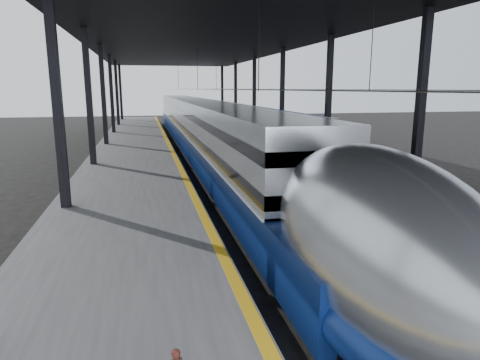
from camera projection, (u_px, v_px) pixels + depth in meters
name	position (u px, v px, depth m)	size (l,w,h in m)	color
ground	(237.00, 268.00, 13.52)	(160.00, 160.00, 0.00)	black
platform	(134.00, 158.00, 31.74)	(6.00, 80.00, 1.00)	#4C4C4F
yellow_strip	(172.00, 150.00, 32.24)	(0.30, 80.00, 0.01)	gold
rails	(239.00, 160.00, 33.54)	(6.52, 80.00, 0.16)	slate
canopy	(204.00, 39.00, 31.09)	(18.00, 75.00, 9.47)	black
tgv_train	(202.00, 131.00, 35.49)	(3.18, 65.20, 4.55)	#B4B7BB
second_train	(227.00, 119.00, 50.73)	(2.81, 56.05, 3.88)	navy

